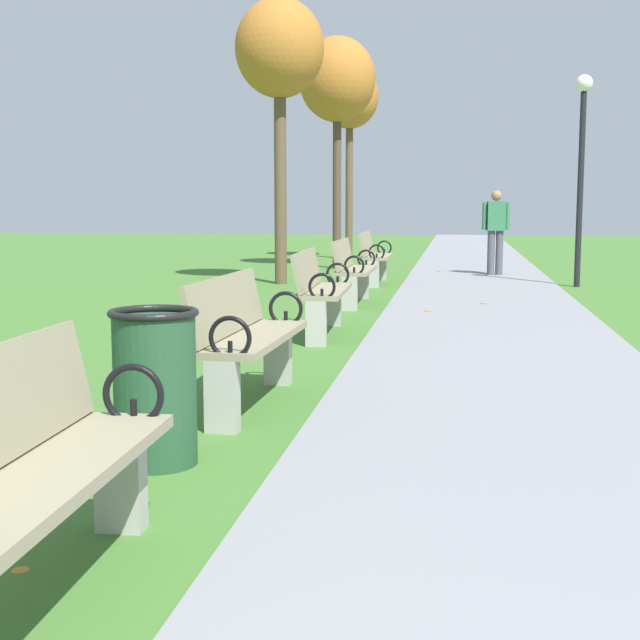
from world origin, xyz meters
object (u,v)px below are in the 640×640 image
object	(u,v)px
park_bench_2	(29,471)
lamp_post	(582,147)
trash_bin	(155,387)
tree_2	(337,82)
tree_3	(350,100)
tree_1	(280,53)
park_bench_3	(246,336)
park_bench_4	(320,290)
park_bench_6	(374,256)
park_bench_5	(352,269)
pedestrian_walking	(496,228)

from	to	relation	value
park_bench_2	lamp_post	size ratio (longest dim) A/B	0.46
park_bench_2	trash_bin	bearing A→B (deg)	94.93
tree_2	tree_3	size ratio (longest dim) A/B	1.02
tree_1	trash_bin	world-z (taller)	tree_1
park_bench_3	trash_bin	size ratio (longest dim) A/B	1.92
tree_2	trash_bin	world-z (taller)	tree_2
park_bench_4	park_bench_6	size ratio (longest dim) A/B	1.01
park_bench_4	park_bench_6	distance (m)	6.18
park_bench_4	lamp_post	size ratio (longest dim) A/B	0.46
park_bench_4	park_bench_5	xyz separation A→B (m)	(-0.00, 2.95, 0.00)
park_bench_3	park_bench_5	world-z (taller)	same
park_bench_4	lamp_post	distance (m)	7.26
park_bench_6	tree_1	size ratio (longest dim) A/B	0.33
park_bench_6	tree_2	xyz separation A→B (m)	(-1.13, 3.54, 3.43)
park_bench_6	park_bench_4	bearing A→B (deg)	-90.00
pedestrian_walking	park_bench_4	bearing A→B (deg)	-104.56
park_bench_6	trash_bin	size ratio (longest dim) A/B	1.91
park_bench_4	tree_1	size ratio (longest dim) A/B	0.33
tree_1	trash_bin	size ratio (longest dim) A/B	5.74
lamp_post	trash_bin	bearing A→B (deg)	-108.10
tree_1	tree_3	size ratio (longest dim) A/B	1.01
pedestrian_walking	lamp_post	distance (m)	2.85
park_bench_3	tree_1	size ratio (longest dim) A/B	0.33
park_bench_6	pedestrian_walking	world-z (taller)	pedestrian_walking
park_bench_2	trash_bin	xyz separation A→B (m)	(-0.15, 1.71, -0.06)
tree_1	trash_bin	xyz separation A→B (m)	(1.46, -10.72, -3.48)
park_bench_3	tree_3	bearing A→B (deg)	94.43
trash_bin	lamp_post	world-z (taller)	lamp_post
park_bench_2	tree_3	size ratio (longest dim) A/B	0.34
lamp_post	tree_3	bearing A→B (deg)	124.66
tree_2	tree_3	distance (m)	3.19
tree_2	pedestrian_walking	bearing A→B (deg)	-23.66
tree_3	pedestrian_walking	bearing A→B (deg)	-53.63
trash_bin	park_bench_5	bearing A→B (deg)	88.91
park_bench_6	park_bench_3	bearing A→B (deg)	-90.00
park_bench_5	trash_bin	bearing A→B (deg)	-91.09
park_bench_6	lamp_post	world-z (taller)	lamp_post
park_bench_5	lamp_post	bearing A→B (deg)	42.94
trash_bin	park_bench_2	bearing A→B (deg)	-85.07
park_bench_6	tree_2	bearing A→B (deg)	107.79
tree_1	tree_2	world-z (taller)	tree_2
lamp_post	pedestrian_walking	bearing A→B (deg)	120.72
park_bench_3	trash_bin	world-z (taller)	park_bench_3
park_bench_2	tree_1	size ratio (longest dim) A/B	0.33
trash_bin	pedestrian_walking	bearing A→B (deg)	80.03
tree_2	tree_3	bearing A→B (deg)	92.26
park_bench_6	tree_1	distance (m)	3.79
park_bench_3	pedestrian_walking	size ratio (longest dim) A/B	1.00
tree_1	pedestrian_walking	xyz separation A→B (m)	(3.75, 2.35, -2.98)
park_bench_3	park_bench_6	distance (m)	9.53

